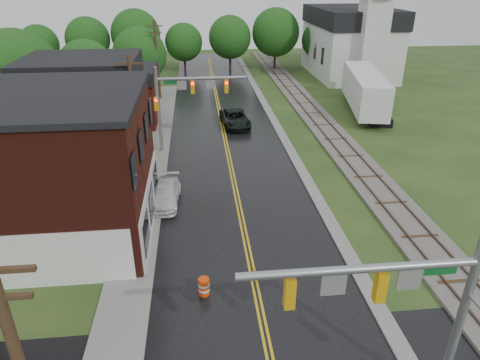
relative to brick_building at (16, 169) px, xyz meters
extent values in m
cube|color=black|center=(12.48, 15.00, -4.15)|extent=(10.00, 90.00, 0.02)
cube|color=gray|center=(17.88, 20.00, -4.15)|extent=(0.80, 70.00, 0.12)
cube|color=gray|center=(6.28, 10.00, -4.15)|extent=(2.40, 50.00, 0.12)
cube|color=#46160F|center=(-0.02, 0.00, -0.15)|extent=(14.00, 10.00, 8.00)
cube|color=silver|center=(7.03, 0.00, -2.65)|extent=(0.10, 9.50, 3.00)
cube|color=tan|center=(1.48, 11.00, -0.95)|extent=(8.00, 7.00, 6.40)
cube|color=#3F0F0C|center=(2.48, 20.00, -1.95)|extent=(7.00, 6.00, 4.40)
cube|color=silver|center=(32.48, 40.00, -0.65)|extent=(10.00, 16.00, 7.00)
cube|color=black|center=(32.48, 40.00, 4.05)|extent=(10.40, 16.40, 2.40)
cube|color=silver|center=(32.48, 32.00, 1.35)|extent=(3.20, 3.20, 11.00)
cube|color=#59544C|center=(22.48, 20.00, -4.05)|extent=(3.20, 80.00, 0.20)
cube|color=#4C3828|center=(21.76, 20.00, -3.91)|extent=(0.10, 80.00, 0.12)
cube|color=#4C3828|center=(23.20, 20.00, -3.91)|extent=(0.10, 80.00, 0.12)
cylinder|color=gray|center=(18.08, -13.00, -0.55)|extent=(0.28, 0.28, 7.20)
cylinder|color=gray|center=(14.48, -13.00, 2.05)|extent=(7.20, 0.26, 0.26)
cube|color=orange|center=(15.20, -13.00, 1.35)|extent=(0.32, 0.30, 1.05)
cube|color=orange|center=(12.47, -13.00, 1.35)|extent=(0.32, 0.30, 1.05)
cube|color=gray|center=(16.07, -13.00, 1.55)|extent=(0.75, 0.06, 0.75)
cube|color=gray|center=(13.76, -13.00, 1.55)|extent=(0.75, 0.06, 0.75)
cube|color=#0C5926|center=(16.79, -13.00, 1.80)|extent=(1.40, 0.04, 0.30)
cylinder|color=gray|center=(6.88, 12.00, -0.55)|extent=(0.28, 0.28, 7.20)
cylinder|color=gray|center=(10.48, 12.00, 2.05)|extent=(7.20, 0.26, 0.26)
cube|color=orange|center=(9.76, 12.00, 1.35)|extent=(0.32, 0.30, 1.05)
cube|color=orange|center=(12.50, 12.00, 1.35)|extent=(0.32, 0.30, 1.05)
cube|color=gray|center=(8.90, 12.00, 1.55)|extent=(0.75, 0.06, 0.75)
cube|color=gray|center=(11.20, 12.00, 1.55)|extent=(0.75, 0.06, 0.75)
cube|color=#0C5926|center=(8.18, 12.00, 1.80)|extent=(1.40, 0.04, 0.30)
sphere|color=#FF0C0C|center=(9.76, 11.82, 1.68)|extent=(0.20, 0.20, 0.20)
cylinder|color=#382616|center=(5.68, 7.00, 0.35)|extent=(0.28, 0.28, 9.00)
cube|color=#382616|center=(5.68, 7.00, 4.25)|extent=(1.80, 0.12, 0.12)
cube|color=#382616|center=(5.68, 7.00, 3.55)|extent=(1.40, 0.12, 0.12)
cylinder|color=#382616|center=(5.68, 29.00, 0.35)|extent=(0.28, 0.28, 9.00)
cube|color=#382616|center=(5.68, 29.00, 4.25)|extent=(1.80, 0.12, 0.12)
cube|color=#382616|center=(5.68, 29.00, 3.55)|extent=(1.40, 0.12, 0.12)
cylinder|color=black|center=(-5.52, 17.00, -2.44)|extent=(0.36, 0.36, 3.42)
sphere|color=#154513|center=(-5.52, 17.00, 1.74)|extent=(7.60, 7.60, 7.60)
sphere|color=#154513|center=(-4.92, 16.60, 1.07)|extent=(5.32, 5.32, 5.32)
cylinder|color=black|center=(-1.52, 25.00, -2.80)|extent=(0.36, 0.36, 2.70)
sphere|color=#154513|center=(-1.52, 25.00, 0.50)|extent=(6.00, 6.00, 6.00)
sphere|color=#154513|center=(-0.92, 24.60, -0.03)|extent=(4.20, 4.20, 4.20)
cylinder|color=black|center=(3.48, 31.00, -2.71)|extent=(0.36, 0.36, 2.88)
sphere|color=#154513|center=(3.48, 31.00, 0.81)|extent=(6.40, 6.40, 6.40)
sphere|color=#154513|center=(4.08, 30.60, 0.25)|extent=(4.48, 4.48, 4.48)
imported|color=black|center=(13.74, 18.15, -3.39)|extent=(2.99, 5.65, 1.51)
imported|color=silver|center=(7.68, 2.84, -3.50)|extent=(2.10, 4.60, 1.30)
cube|color=black|center=(28.15, 16.61, -3.75)|extent=(2.41, 1.60, 0.80)
cylinder|color=gray|center=(28.15, 25.16, -3.75)|extent=(0.16, 0.16, 0.80)
cube|color=silver|center=(28.15, 21.74, -1.64)|extent=(5.54, 13.99, 3.42)
cylinder|color=#F73D0B|center=(9.98, -6.44, -3.69)|extent=(0.57, 0.57, 0.93)
camera|label=1|loc=(10.04, -22.50, 9.74)|focal=32.00mm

